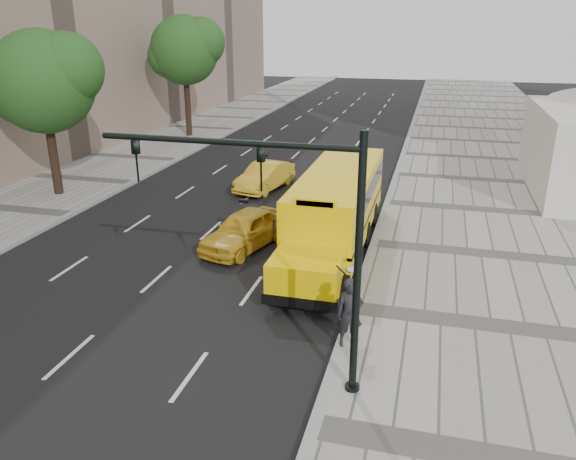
% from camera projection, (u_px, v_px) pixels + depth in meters
% --- Properties ---
extents(ground, '(140.00, 140.00, 0.00)m').
position_uv_depth(ground, '(233.00, 233.00, 23.92)').
color(ground, black).
rests_on(ground, ground).
extents(sidewalk_museum, '(12.00, 140.00, 0.15)m').
position_uv_depth(sidewalk_museum, '(534.00, 260.00, 21.02)').
color(sidewalk_museum, '#999691').
rests_on(sidewalk_museum, ground).
extents(sidewalk_far, '(6.00, 140.00, 0.15)m').
position_uv_depth(sidewalk_far, '(14.00, 210.00, 26.53)').
color(sidewalk_far, '#999691').
rests_on(sidewalk_far, ground).
extents(curb_museum, '(0.30, 140.00, 0.15)m').
position_uv_depth(curb_museum, '(374.00, 244.00, 22.45)').
color(curb_museum, gray).
rests_on(curb_museum, ground).
extents(curb_far, '(0.30, 140.00, 0.15)m').
position_uv_depth(curb_far, '(69.00, 215.00, 25.81)').
color(curb_far, gray).
rests_on(curb_far, ground).
extents(tree_b, '(5.57, 4.95, 8.21)m').
position_uv_depth(tree_b, '(44.00, 81.00, 26.89)').
color(tree_b, black).
rests_on(tree_b, ground).
extents(tree_c, '(5.64, 5.01, 8.94)m').
position_uv_depth(tree_c, '(186.00, 50.00, 41.33)').
color(tree_c, black).
rests_on(tree_c, ground).
extents(school_bus, '(2.96, 11.56, 3.19)m').
position_uv_depth(school_bus, '(337.00, 204.00, 21.95)').
color(school_bus, '#FCCB00').
rests_on(school_bus, ground).
extents(taxi_near, '(2.90, 4.70, 1.49)m').
position_uv_depth(taxi_near, '(245.00, 230.00, 22.11)').
color(taxi_near, gold).
rests_on(taxi_near, ground).
extents(taxi_far, '(2.37, 4.56, 1.43)m').
position_uv_depth(taxi_far, '(265.00, 176.00, 29.84)').
color(taxi_far, gold).
rests_on(taxi_far, ground).
extents(pedestrian, '(0.81, 0.64, 1.95)m').
position_uv_depth(pedestrian, '(350.00, 313.00, 15.02)').
color(pedestrian, black).
rests_on(pedestrian, sidewalk_museum).
extents(traffic_signal, '(6.18, 0.36, 6.40)m').
position_uv_depth(traffic_signal, '(296.00, 231.00, 12.49)').
color(traffic_signal, black).
rests_on(traffic_signal, ground).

